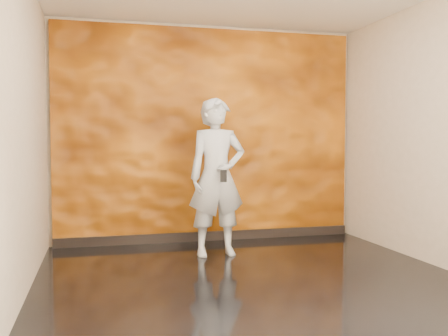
# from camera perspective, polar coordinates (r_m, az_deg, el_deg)

# --- Properties ---
(room) EXTENTS (4.02, 4.02, 2.81)m
(room) POSITION_cam_1_polar(r_m,az_deg,el_deg) (4.63, 3.48, 4.32)
(room) COLOR black
(room) RESTS_ON ground
(feature_wall) EXTENTS (3.90, 0.06, 2.75)m
(feature_wall) POSITION_cam_1_polar(r_m,az_deg,el_deg) (6.52, -1.82, 3.77)
(feature_wall) COLOR orange
(feature_wall) RESTS_ON ground
(baseboard) EXTENTS (3.90, 0.04, 0.12)m
(baseboard) POSITION_cam_1_polar(r_m,az_deg,el_deg) (6.59, -1.72, -7.77)
(baseboard) COLOR black
(baseboard) RESTS_ON ground
(man) EXTENTS (0.67, 0.45, 1.79)m
(man) POSITION_cam_1_polar(r_m,az_deg,el_deg) (5.66, -0.81, -1.03)
(man) COLOR #9499A3
(man) RESTS_ON ground
(phone) EXTENTS (0.07, 0.02, 0.13)m
(phone) POSITION_cam_1_polar(r_m,az_deg,el_deg) (5.40, -0.06, -0.92)
(phone) COLOR black
(phone) RESTS_ON man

